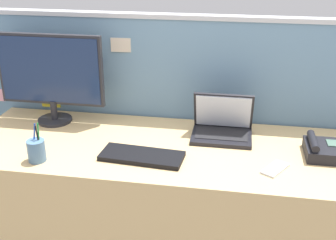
{
  "coord_description": "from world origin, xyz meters",
  "views": [
    {
      "loc": [
        0.32,
        -1.85,
        1.72
      ],
      "look_at": [
        0.0,
        0.05,
        0.88
      ],
      "focal_mm": 45.74,
      "sensor_mm": 36.0,
      "label": 1
    }
  ],
  "objects_px": {
    "laptop": "(222,125)",
    "keyboard_main": "(142,156)",
    "desk_phone": "(327,150)",
    "desktop_monitor": "(50,74)",
    "cell_phone_silver_slab": "(275,169)",
    "pen_cup": "(36,150)"
  },
  "relations": [
    {
      "from": "keyboard_main",
      "to": "pen_cup",
      "type": "relative_size",
      "value": 2.06
    },
    {
      "from": "laptop",
      "to": "desk_phone",
      "type": "distance_m",
      "value": 0.52
    },
    {
      "from": "desk_phone",
      "to": "pen_cup",
      "type": "xyz_separation_m",
      "value": [
        -1.32,
        -0.27,
        0.02
      ]
    },
    {
      "from": "keyboard_main",
      "to": "cell_phone_silver_slab",
      "type": "relative_size",
      "value": 2.61
    },
    {
      "from": "desktop_monitor",
      "to": "laptop",
      "type": "relative_size",
      "value": 1.92
    },
    {
      "from": "cell_phone_silver_slab",
      "to": "laptop",
      "type": "bearing_deg",
      "value": 160.88
    },
    {
      "from": "desk_phone",
      "to": "keyboard_main",
      "type": "bearing_deg",
      "value": -168.99
    },
    {
      "from": "laptop",
      "to": "keyboard_main",
      "type": "bearing_deg",
      "value": -139.12
    },
    {
      "from": "cell_phone_silver_slab",
      "to": "desktop_monitor",
      "type": "bearing_deg",
      "value": -164.62
    },
    {
      "from": "desk_phone",
      "to": "pen_cup",
      "type": "distance_m",
      "value": 1.34
    },
    {
      "from": "laptop",
      "to": "desktop_monitor",
      "type": "bearing_deg",
      "value": 177.65
    },
    {
      "from": "keyboard_main",
      "to": "cell_phone_silver_slab",
      "type": "distance_m",
      "value": 0.61
    },
    {
      "from": "laptop",
      "to": "pen_cup",
      "type": "bearing_deg",
      "value": -153.55
    },
    {
      "from": "desk_phone",
      "to": "keyboard_main",
      "type": "distance_m",
      "value": 0.86
    },
    {
      "from": "desk_phone",
      "to": "desktop_monitor",
      "type": "bearing_deg",
      "value": 172.82
    },
    {
      "from": "pen_cup",
      "to": "cell_phone_silver_slab",
      "type": "relative_size",
      "value": 1.26
    },
    {
      "from": "laptop",
      "to": "desk_phone",
      "type": "height_order",
      "value": "laptop"
    },
    {
      "from": "pen_cup",
      "to": "cell_phone_silver_slab",
      "type": "height_order",
      "value": "pen_cup"
    },
    {
      "from": "desk_phone",
      "to": "cell_phone_silver_slab",
      "type": "xyz_separation_m",
      "value": [
        -0.24,
        -0.17,
        -0.03
      ]
    },
    {
      "from": "desktop_monitor",
      "to": "cell_phone_silver_slab",
      "type": "distance_m",
      "value": 1.26
    },
    {
      "from": "pen_cup",
      "to": "cell_phone_silver_slab",
      "type": "xyz_separation_m",
      "value": [
        1.07,
        0.1,
        -0.05
      ]
    },
    {
      "from": "laptop",
      "to": "keyboard_main",
      "type": "height_order",
      "value": "laptop"
    }
  ]
}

